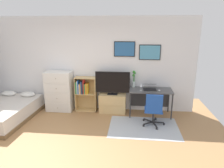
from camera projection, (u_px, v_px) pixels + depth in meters
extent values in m
plane|color=#A87A4C|center=(64.00, 154.00, 4.00)|extent=(7.20, 7.20, 0.00)
cube|color=white|center=(88.00, 64.00, 5.97)|extent=(6.12, 0.06, 2.70)
cube|color=black|center=(124.00, 49.00, 5.70)|extent=(0.59, 0.02, 0.42)
cube|color=#285B93|center=(124.00, 49.00, 5.69)|extent=(0.55, 0.01, 0.38)
cube|color=black|center=(150.00, 52.00, 5.65)|extent=(0.59, 0.02, 0.42)
cube|color=#4C93B7|center=(150.00, 52.00, 5.64)|extent=(0.55, 0.01, 0.38)
cube|color=#B2B7BC|center=(144.00, 127.00, 5.06)|extent=(1.70, 1.20, 0.01)
cube|color=brown|center=(4.00, 118.00, 5.49)|extent=(1.45, 2.02, 0.10)
cube|color=silver|center=(3.00, 110.00, 5.44)|extent=(1.40, 1.98, 0.33)
ellipsoid|color=white|center=(9.00, 93.00, 6.12)|extent=(0.45, 0.29, 0.14)
ellipsoid|color=white|center=(28.00, 94.00, 6.04)|extent=(0.45, 0.29, 0.14)
cube|color=white|center=(59.00, 91.00, 5.99)|extent=(0.76, 0.42, 1.17)
cube|color=silver|center=(58.00, 108.00, 5.90)|extent=(0.72, 0.01, 0.27)
sphere|color=#A59E8C|center=(58.00, 108.00, 5.89)|extent=(0.03, 0.03, 0.03)
cube|color=silver|center=(57.00, 98.00, 5.82)|extent=(0.72, 0.01, 0.27)
sphere|color=#A59E8C|center=(57.00, 98.00, 5.81)|extent=(0.03, 0.03, 0.03)
cube|color=silver|center=(56.00, 89.00, 5.75)|extent=(0.72, 0.01, 0.27)
sphere|color=#A59E8C|center=(56.00, 89.00, 5.73)|extent=(0.03, 0.03, 0.03)
cube|color=silver|center=(56.00, 79.00, 5.67)|extent=(0.72, 0.01, 0.27)
sphere|color=#A59E8C|center=(55.00, 79.00, 5.65)|extent=(0.03, 0.03, 0.03)
cube|color=tan|center=(76.00, 94.00, 6.02)|extent=(0.02, 0.30, 1.01)
cube|color=tan|center=(96.00, 94.00, 5.97)|extent=(0.02, 0.30, 1.01)
cube|color=tan|center=(87.00, 110.00, 6.13)|extent=(0.61, 0.30, 0.02)
cube|color=tan|center=(86.00, 93.00, 5.99)|extent=(0.57, 0.30, 0.02)
cube|color=tan|center=(85.00, 78.00, 5.86)|extent=(0.57, 0.30, 0.02)
cube|color=tan|center=(87.00, 93.00, 6.14)|extent=(0.61, 0.01, 1.01)
cube|color=#2D8C4C|center=(76.00, 88.00, 5.92)|extent=(0.03, 0.17, 0.34)
cube|color=white|center=(78.00, 87.00, 5.94)|extent=(0.02, 0.24, 0.37)
cube|color=#1E519E|center=(79.00, 87.00, 5.91)|extent=(0.03, 0.19, 0.40)
cube|color=white|center=(80.00, 89.00, 5.94)|extent=(0.02, 0.23, 0.29)
cube|color=orange|center=(81.00, 88.00, 5.94)|extent=(0.03, 0.23, 0.30)
cube|color=#1E519E|center=(82.00, 87.00, 5.91)|extent=(0.02, 0.19, 0.37)
cube|color=black|center=(83.00, 87.00, 5.93)|extent=(0.04, 0.24, 0.36)
cube|color=red|center=(84.00, 86.00, 5.92)|extent=(0.02, 0.24, 0.42)
cube|color=#2D8C4C|center=(85.00, 89.00, 5.92)|extent=(0.03, 0.22, 0.29)
cube|color=orange|center=(86.00, 89.00, 5.89)|extent=(0.04, 0.17, 0.31)
cube|color=gold|center=(88.00, 88.00, 5.92)|extent=(0.02, 0.23, 0.31)
cube|color=tan|center=(113.00, 103.00, 5.93)|extent=(0.76, 0.40, 0.55)
cube|color=tan|center=(112.00, 106.00, 5.74)|extent=(0.76, 0.01, 0.02)
cube|color=black|center=(113.00, 94.00, 5.84)|extent=(0.28, 0.16, 0.02)
cube|color=black|center=(113.00, 93.00, 5.83)|extent=(0.06, 0.04, 0.05)
cube|color=black|center=(113.00, 82.00, 5.75)|extent=(0.97, 0.02, 0.60)
cube|color=black|center=(112.00, 82.00, 5.73)|extent=(0.94, 0.01, 0.57)
cube|color=#4C4C4F|center=(151.00, 90.00, 5.62)|extent=(1.16, 0.60, 0.03)
cube|color=#2D2D30|center=(130.00, 106.00, 5.51)|extent=(0.03, 0.03, 0.71)
cube|color=#2D2D30|center=(172.00, 107.00, 5.40)|extent=(0.03, 0.03, 0.71)
cube|color=#2D2D30|center=(130.00, 99.00, 6.02)|extent=(0.03, 0.03, 0.71)
cube|color=#2D2D30|center=(169.00, 100.00, 5.92)|extent=(0.03, 0.03, 0.71)
cube|color=#2D2D30|center=(149.00, 98.00, 5.98)|extent=(1.10, 0.02, 0.50)
cylinder|color=#232326|center=(164.00, 124.00, 5.17)|extent=(0.05, 0.05, 0.05)
cube|color=#232326|center=(158.00, 122.00, 5.18)|extent=(0.28, 0.05, 0.02)
cylinder|color=#232326|center=(156.00, 119.00, 5.46)|extent=(0.05, 0.05, 0.05)
cube|color=#232326|center=(154.00, 120.00, 5.33)|extent=(0.13, 0.27, 0.02)
cylinder|color=#232326|center=(144.00, 120.00, 5.41)|extent=(0.05, 0.05, 0.05)
cube|color=#232326|center=(148.00, 120.00, 5.30)|extent=(0.24, 0.20, 0.02)
cylinder|color=#232326|center=(144.00, 126.00, 5.10)|extent=(0.05, 0.05, 0.05)
cube|color=#232326|center=(148.00, 123.00, 5.15)|extent=(0.25, 0.18, 0.02)
cylinder|color=#232326|center=(157.00, 129.00, 4.95)|extent=(0.05, 0.05, 0.05)
cube|color=#232326|center=(155.00, 124.00, 5.07)|extent=(0.10, 0.28, 0.02)
cylinder|color=#232326|center=(153.00, 116.00, 5.16)|extent=(0.04, 0.04, 0.30)
cube|color=#1E479E|center=(153.00, 110.00, 5.12)|extent=(0.47, 0.47, 0.03)
cube|color=#1E479E|center=(154.00, 104.00, 4.86)|extent=(0.40, 0.06, 0.45)
cube|color=black|center=(150.00, 90.00, 5.59)|extent=(0.36, 0.25, 0.01)
cube|color=black|center=(150.00, 89.00, 5.59)|extent=(0.34, 0.23, 0.00)
cube|color=black|center=(149.00, 84.00, 5.71)|extent=(0.36, 0.24, 0.07)
cube|color=#234C5B|center=(149.00, 84.00, 5.70)|extent=(0.34, 0.21, 0.06)
ellipsoid|color=silver|center=(159.00, 90.00, 5.50)|extent=(0.06, 0.10, 0.03)
cylinder|color=silver|center=(134.00, 84.00, 5.84)|extent=(0.09, 0.09, 0.16)
cylinder|color=#3D8438|center=(134.00, 79.00, 5.80)|extent=(0.01, 0.01, 0.37)
sphere|color=#308B2C|center=(135.00, 73.00, 5.75)|extent=(0.07, 0.07, 0.07)
cylinder|color=#3D8438|center=(133.00, 80.00, 5.82)|extent=(0.01, 0.01, 0.29)
sphere|color=#308B2C|center=(134.00, 75.00, 5.79)|extent=(0.07, 0.07, 0.07)
cylinder|color=#3D8438|center=(134.00, 79.00, 5.79)|extent=(0.01, 0.01, 0.40)
sphere|color=#308B2C|center=(134.00, 72.00, 5.74)|extent=(0.07, 0.07, 0.07)
cylinder|color=silver|center=(141.00, 90.00, 5.55)|extent=(0.06, 0.06, 0.01)
cylinder|color=silver|center=(141.00, 88.00, 5.53)|extent=(0.01, 0.01, 0.10)
cone|color=silver|center=(141.00, 85.00, 5.51)|extent=(0.07, 0.07, 0.07)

